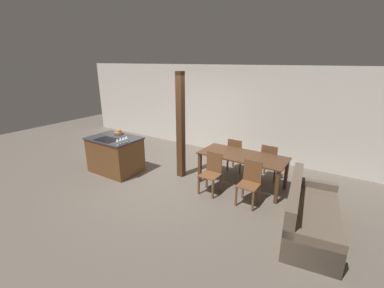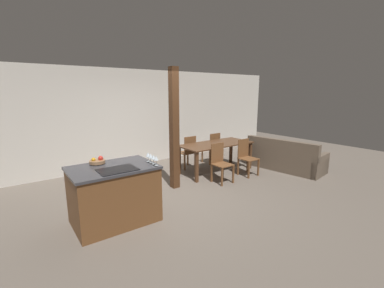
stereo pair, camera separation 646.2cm
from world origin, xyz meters
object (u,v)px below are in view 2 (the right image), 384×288
(kitchen_island, at_px, (114,194))
(wine_glass_near, at_px, (156,158))
(dining_chair_far_left, at_px, (188,152))
(dining_table, at_px, (216,147))
(timber_post, at_px, (174,130))
(wine_glass_end, at_px, (148,155))
(wine_glass_far, at_px, (151,156))
(dining_chair_far_right, at_px, (212,147))
(fruit_bowl, at_px, (97,161))
(wine_glass_middle, at_px, (153,157))
(dining_chair_near_left, at_px, (220,162))
(dining_chair_near_right, at_px, (246,156))
(couch, at_px, (285,159))

(kitchen_island, bearing_deg, wine_glass_near, -33.38)
(kitchen_island, bearing_deg, dining_chair_far_left, 32.61)
(dining_table, relative_size, timber_post, 0.76)
(wine_glass_end, height_order, dining_table, wine_glass_end)
(wine_glass_far, relative_size, dining_chair_far_right, 0.17)
(fruit_bowl, bearing_deg, wine_glass_near, -43.68)
(dining_table, height_order, dining_chair_far_left, dining_chair_far_left)
(kitchen_island, xyz_separation_m, wine_glass_middle, (0.57, -0.28, 0.59))
(wine_glass_near, xyz_separation_m, dining_chair_far_right, (2.98, 2.08, -0.58))
(wine_glass_far, xyz_separation_m, dining_chair_near_left, (2.09, 0.58, -0.58))
(timber_post, bearing_deg, kitchen_island, -156.10)
(dining_chair_near_left, height_order, dining_chair_near_right, same)
(dining_chair_near_left, xyz_separation_m, dining_chair_near_right, (0.89, 0.00, 0.00))
(wine_glass_far, distance_m, dining_chair_far_right, 3.58)
(wine_glass_middle, xyz_separation_m, wine_glass_far, (0.00, 0.09, 0.00))
(dining_table, relative_size, dining_chair_near_right, 2.17)
(kitchen_island, distance_m, dining_chair_near_right, 3.57)
(kitchen_island, bearing_deg, dining_chair_far_right, 25.64)
(dining_chair_far_right, distance_m, couch, 2.03)
(dining_chair_near_left, distance_m, couch, 2.12)
(kitchen_island, xyz_separation_m, dining_table, (3.11, 1.05, 0.19))
(dining_chair_far_left, bearing_deg, wine_glass_middle, 43.59)
(kitchen_island, height_order, wine_glass_middle, wine_glass_middle)
(kitchen_island, height_order, wine_glass_near, wine_glass_near)
(fruit_bowl, xyz_separation_m, dining_table, (3.25, 0.74, -0.31))
(wine_glass_middle, bearing_deg, wine_glass_far, 90.00)
(dining_chair_near_right, bearing_deg, kitchen_island, -173.80)
(fruit_bowl, distance_m, couch, 4.95)
(wine_glass_end, xyz_separation_m, dining_table, (2.53, 1.14, -0.40))
(wine_glass_near, distance_m, dining_chair_near_left, 2.30)
(wine_glass_far, distance_m, dining_table, 2.85)
(kitchen_island, distance_m, timber_post, 1.95)
(kitchen_island, height_order, dining_chair_far_right, kitchen_island)
(wine_glass_end, distance_m, timber_post, 1.34)
(wine_glass_near, height_order, dining_chair_far_left, wine_glass_near)
(wine_glass_end, relative_size, dining_table, 0.08)
(dining_chair_far_left, xyz_separation_m, dining_chair_far_right, (0.89, 0.00, 0.00))
(dining_chair_near_left, distance_m, timber_post, 1.38)
(dining_chair_far_left, distance_m, timber_post, 1.66)
(wine_glass_near, relative_size, dining_table, 0.08)
(dining_chair_far_left, relative_size, couch, 0.44)
(dining_chair_far_left, height_order, couch, dining_chair_far_left)
(kitchen_island, relative_size, dining_chair_near_right, 1.44)
(wine_glass_middle, relative_size, wine_glass_end, 1.00)
(dining_chair_near_right, xyz_separation_m, dining_chair_far_left, (-0.89, 1.32, 0.00))
(dining_table, distance_m, dining_chair_near_right, 0.82)
(kitchen_island, relative_size, wine_glass_end, 8.26)
(kitchen_island, xyz_separation_m, wine_glass_far, (0.57, -0.19, 0.59))
(kitchen_island, xyz_separation_m, timber_post, (1.61, 0.71, 0.83))
(dining_chair_near_left, bearing_deg, dining_chair_far_right, 56.06)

